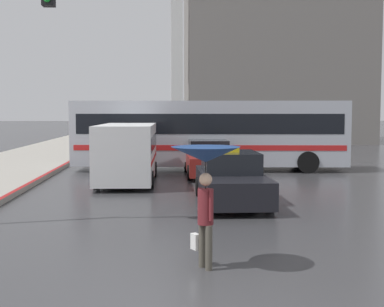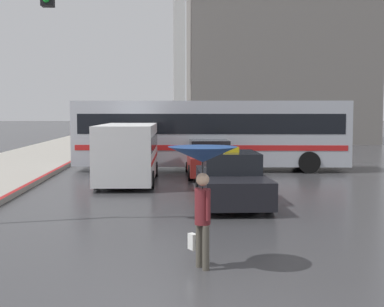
{
  "view_description": "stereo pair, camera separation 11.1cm",
  "coord_description": "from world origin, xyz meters",
  "px_view_note": "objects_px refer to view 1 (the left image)",
  "views": [
    {
      "loc": [
        -0.44,
        -7.07,
        2.7
      ],
      "look_at": [
        0.47,
        9.4,
        1.4
      ],
      "focal_mm": 50.0,
      "sensor_mm": 36.0,
      "label": 1
    },
    {
      "loc": [
        -0.33,
        -7.08,
        2.7
      ],
      "look_at": [
        0.47,
        9.4,
        1.4
      ],
      "focal_mm": 50.0,
      "sensor_mm": 36.0,
      "label": 2
    }
  ],
  "objects_px": {
    "taxi": "(231,180)",
    "sedan_red": "(208,160)",
    "city_bus": "(209,132)",
    "pedestrian_with_umbrella": "(206,166)",
    "ambulance_van": "(127,150)",
    "monument_cross": "(177,18)"
  },
  "relations": [
    {
      "from": "taxi",
      "to": "sedan_red",
      "type": "relative_size",
      "value": 1.05
    },
    {
      "from": "city_bus",
      "to": "sedan_red",
      "type": "bearing_deg",
      "value": -1.08
    },
    {
      "from": "pedestrian_with_umbrella",
      "to": "city_bus",
      "type": "bearing_deg",
      "value": -32.24
    },
    {
      "from": "sedan_red",
      "to": "city_bus",
      "type": "bearing_deg",
      "value": -95.66
    },
    {
      "from": "taxi",
      "to": "city_bus",
      "type": "distance_m",
      "value": 9.05
    },
    {
      "from": "sedan_red",
      "to": "pedestrian_with_umbrella",
      "type": "height_order",
      "value": "pedestrian_with_umbrella"
    },
    {
      "from": "sedan_red",
      "to": "pedestrian_with_umbrella",
      "type": "bearing_deg",
      "value": 84.83
    },
    {
      "from": "ambulance_van",
      "to": "city_bus",
      "type": "height_order",
      "value": "city_bus"
    },
    {
      "from": "ambulance_van",
      "to": "pedestrian_with_umbrella",
      "type": "bearing_deg",
      "value": 101.43
    },
    {
      "from": "taxi",
      "to": "ambulance_van",
      "type": "xyz_separation_m",
      "value": [
        -3.35,
        4.82,
        0.55
      ]
    },
    {
      "from": "taxi",
      "to": "ambulance_van",
      "type": "distance_m",
      "value": 5.89
    },
    {
      "from": "ambulance_van",
      "to": "pedestrian_with_umbrella",
      "type": "height_order",
      "value": "ambulance_van"
    },
    {
      "from": "taxi",
      "to": "pedestrian_with_umbrella",
      "type": "bearing_deg",
      "value": 78.86
    },
    {
      "from": "monument_cross",
      "to": "taxi",
      "type": "bearing_deg",
      "value": -88.2
    },
    {
      "from": "ambulance_van",
      "to": "monument_cross",
      "type": "xyz_separation_m",
      "value": [
        2.5,
        22.29,
        8.83
      ]
    },
    {
      "from": "pedestrian_with_umbrella",
      "to": "monument_cross",
      "type": "relative_size",
      "value": 0.12
    },
    {
      "from": "city_bus",
      "to": "pedestrian_with_umbrella",
      "type": "distance_m",
      "value": 15.61
    },
    {
      "from": "taxi",
      "to": "monument_cross",
      "type": "bearing_deg",
      "value": -88.2
    },
    {
      "from": "sedan_red",
      "to": "monument_cross",
      "type": "height_order",
      "value": "monument_cross"
    },
    {
      "from": "taxi",
      "to": "sedan_red",
      "type": "height_order",
      "value": "taxi"
    },
    {
      "from": "sedan_red",
      "to": "city_bus",
      "type": "distance_m",
      "value": 2.51
    },
    {
      "from": "city_bus",
      "to": "monument_cross",
      "type": "distance_m",
      "value": 19.96
    }
  ]
}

